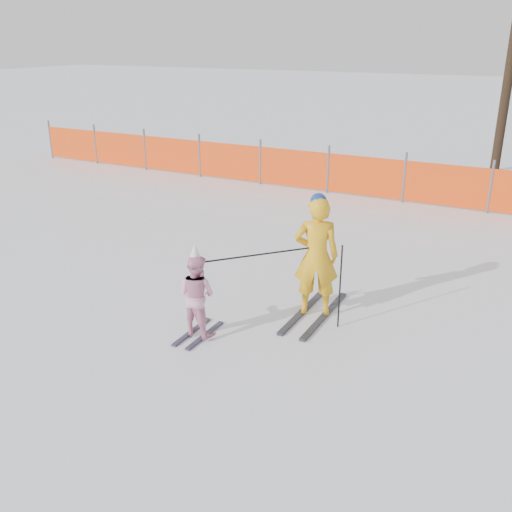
{
  "coord_description": "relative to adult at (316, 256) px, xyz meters",
  "views": [
    {
      "loc": [
        3.48,
        -6.09,
        3.88
      ],
      "look_at": [
        0.0,
        0.5,
        1.0
      ],
      "focal_mm": 40.0,
      "sensor_mm": 36.0,
      "label": 1
    }
  ],
  "objects": [
    {
      "name": "ground",
      "position": [
        -0.68,
        -1.06,
        -0.93
      ],
      "size": [
        120.0,
        120.0,
        0.0
      ],
      "primitive_type": "plane",
      "color": "white",
      "rests_on": "ground"
    },
    {
      "name": "adult",
      "position": [
        0.0,
        0.0,
        0.0
      ],
      "size": [
        0.76,
        1.68,
        1.86
      ],
      "color": "black",
      "rests_on": "ground"
    },
    {
      "name": "child",
      "position": [
        -1.19,
        -1.33,
        -0.31
      ],
      "size": [
        0.6,
        0.88,
        1.35
      ],
      "color": "black",
      "rests_on": "ground"
    },
    {
      "name": "ski_poles",
      "position": [
        -0.13,
        -0.46,
        -0.06
      ],
      "size": [
        1.57,
        1.16,
        1.24
      ],
      "color": "black",
      "rests_on": "ground"
    },
    {
      "name": "safety_fence",
      "position": [
        -4.71,
        6.75,
        -0.37
      ],
      "size": [
        15.55,
        0.06,
        1.25
      ],
      "color": "#595960",
      "rests_on": "ground"
    }
  ]
}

